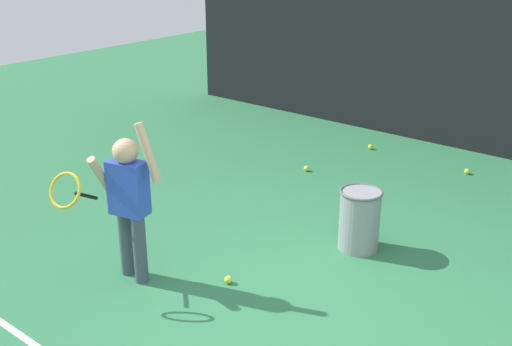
# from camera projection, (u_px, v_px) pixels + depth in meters

# --- Properties ---
(ground_plane) EXTENTS (20.00, 20.00, 0.00)m
(ground_plane) POSITION_uv_depth(u_px,v_px,m) (289.00, 315.00, 4.70)
(ground_plane) COLOR #2D7247
(fence_post_1) EXTENTS (0.09, 0.09, 3.27)m
(fence_post_1) POSITION_uv_depth(u_px,v_px,m) (344.00, 8.00, 8.81)
(fence_post_1) COLOR slate
(fence_post_1) RESTS_ON ground
(tennis_player) EXTENTS (0.62, 0.69, 1.35)m
(tennis_player) POSITION_uv_depth(u_px,v_px,m) (126.00, 197.00, 4.93)
(tennis_player) COLOR #3F4C59
(tennis_player) RESTS_ON ground
(ball_hopper) EXTENTS (0.38, 0.38, 0.56)m
(ball_hopper) POSITION_uv_depth(u_px,v_px,m) (360.00, 219.00, 5.57)
(ball_hopper) COLOR gray
(ball_hopper) RESTS_ON ground
(tennis_ball_0) EXTENTS (0.07, 0.07, 0.07)m
(tennis_ball_0) POSITION_uv_depth(u_px,v_px,m) (467.00, 171.00, 7.35)
(tennis_ball_0) COLOR #CCE033
(tennis_ball_0) RESTS_ON ground
(tennis_ball_1) EXTENTS (0.07, 0.07, 0.07)m
(tennis_ball_1) POSITION_uv_depth(u_px,v_px,m) (228.00, 280.00, 5.10)
(tennis_ball_1) COLOR #CCE033
(tennis_ball_1) RESTS_ON ground
(tennis_ball_4) EXTENTS (0.07, 0.07, 0.07)m
(tennis_ball_4) POSITION_uv_depth(u_px,v_px,m) (371.00, 147.00, 8.17)
(tennis_ball_4) COLOR #CCE033
(tennis_ball_4) RESTS_ON ground
(tennis_ball_5) EXTENTS (0.07, 0.07, 0.07)m
(tennis_ball_5) POSITION_uv_depth(u_px,v_px,m) (306.00, 169.00, 7.44)
(tennis_ball_5) COLOR #CCE033
(tennis_ball_5) RESTS_ON ground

